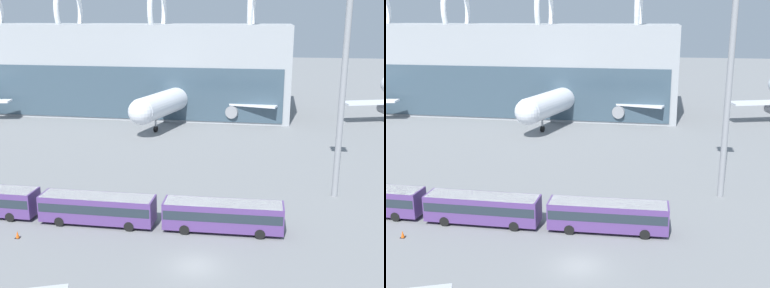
% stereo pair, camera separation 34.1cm
% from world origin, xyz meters
% --- Properties ---
extents(ground_plane, '(440.00, 440.00, 0.00)m').
position_xyz_m(ground_plane, '(0.00, 0.00, 0.00)').
color(ground_plane, slate).
extents(airliner_at_gate_far, '(38.33, 37.82, 12.75)m').
position_xyz_m(airliner_at_gate_far, '(-12.13, 59.10, 4.69)').
color(airliner_at_gate_far, silver).
rests_on(airliner_at_gate_far, ground_plane).
extents(shuttle_bus_1, '(11.80, 2.93, 3.03)m').
position_xyz_m(shuttle_bus_1, '(-11.21, 6.94, 1.79)').
color(shuttle_bus_1, '#56387A').
rests_on(shuttle_bus_1, ground_plane).
extents(shuttle_bus_2, '(11.86, 3.16, 3.03)m').
position_xyz_m(shuttle_bus_2, '(1.62, 7.26, 1.79)').
color(shuttle_bus_2, '#56387A').
rests_on(shuttle_bus_2, ground_plane).
extents(floodlight_mast, '(2.40, 2.40, 28.14)m').
position_xyz_m(floodlight_mast, '(13.67, 19.06, 16.58)').
color(floodlight_mast, gray).
rests_on(floodlight_mast, ground_plane).
extents(lane_stripe_1, '(7.52, 2.66, 0.01)m').
position_xyz_m(lane_stripe_1, '(-1.72, 11.47, 0.00)').
color(lane_stripe_1, yellow).
rests_on(lane_stripe_1, ground_plane).
extents(traffic_cone_0, '(0.47, 0.47, 0.70)m').
position_xyz_m(traffic_cone_0, '(-17.68, 2.43, 0.34)').
color(traffic_cone_0, black).
rests_on(traffic_cone_0, ground_plane).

